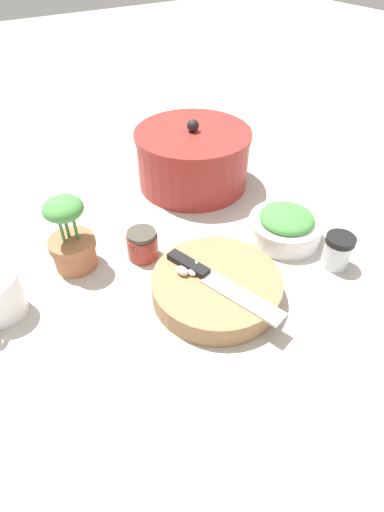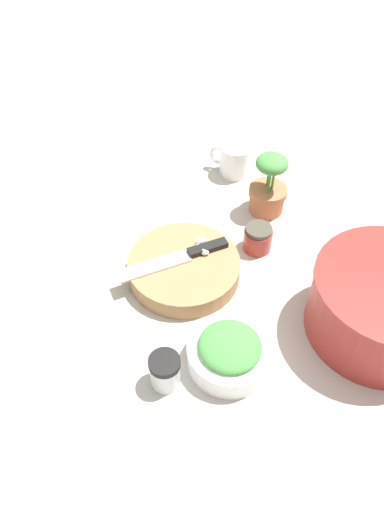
% 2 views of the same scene
% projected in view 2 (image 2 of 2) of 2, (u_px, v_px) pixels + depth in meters
% --- Properties ---
extents(ground_plane, '(5.00, 5.00, 0.00)m').
position_uv_depth(ground_plane, '(195.00, 251.00, 1.10)').
color(ground_plane, '#B2ADA3').
extents(cutting_board, '(0.23, 0.23, 0.04)m').
position_uv_depth(cutting_board, '(184.00, 268.00, 1.03)').
color(cutting_board, '#9E754C').
rests_on(cutting_board, ground_plane).
extents(chef_knife, '(0.09, 0.24, 0.01)m').
position_uv_depth(chef_knife, '(180.00, 257.00, 1.02)').
color(chef_knife, black).
rests_on(chef_knife, cutting_board).
extents(garlic_cloves, '(0.05, 0.04, 0.02)m').
position_uv_depth(garlic_cloves, '(201.00, 246.00, 1.04)').
color(garlic_cloves, silver).
rests_on(garlic_cloves, cutting_board).
extents(herb_bowl, '(0.15, 0.15, 0.07)m').
position_uv_depth(herb_bowl, '(229.00, 352.00, 0.88)').
color(herb_bowl, white).
rests_on(herb_bowl, ground_plane).
extents(spice_jar, '(0.06, 0.06, 0.07)m').
position_uv_depth(spice_jar, '(165.00, 371.00, 0.85)').
color(spice_jar, silver).
rests_on(spice_jar, ground_plane).
extents(coffee_mug, '(0.08, 0.10, 0.08)m').
position_uv_depth(coffee_mug, '(234.00, 159.00, 1.26)').
color(coffee_mug, white).
rests_on(coffee_mug, ground_plane).
extents(honey_jar, '(0.06, 0.06, 0.06)m').
position_uv_depth(honey_jar, '(258.00, 238.00, 1.08)').
color(honey_jar, '#9E3328').
rests_on(honey_jar, ground_plane).
extents(stock_pot, '(0.28, 0.28, 0.17)m').
position_uv_depth(stock_pot, '(384.00, 305.00, 0.91)').
color(stock_pot, '#9E2D28').
rests_on(stock_pot, ground_plane).
extents(potted_herb, '(0.09, 0.09, 0.15)m').
position_uv_depth(potted_herb, '(268.00, 188.00, 1.14)').
color(potted_herb, '#B26B47').
rests_on(potted_herb, ground_plane).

